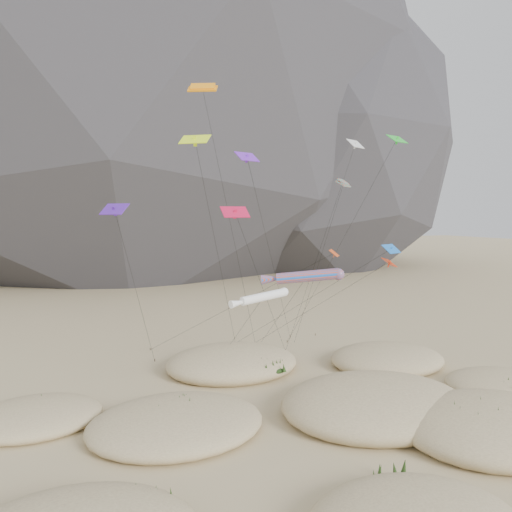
# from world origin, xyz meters

# --- Properties ---
(ground) EXTENTS (500.00, 500.00, 0.00)m
(ground) POSITION_xyz_m (0.00, 0.00, 0.00)
(ground) COLOR #CCB789
(ground) RESTS_ON ground
(rock_headland) EXTENTS (226.37, 148.64, 177.50)m
(rock_headland) POSITION_xyz_m (6.37, 118.72, 72.68)
(rock_headland) COLOR black
(rock_headland) RESTS_ON ground
(dunes) EXTENTS (49.03, 39.46, 3.52)m
(dunes) POSITION_xyz_m (-0.57, 2.91, 0.68)
(dunes) COLOR #CCB789
(dunes) RESTS_ON ground
(dune_grass) EXTENTS (41.01, 29.52, 1.53)m
(dune_grass) POSITION_xyz_m (-1.20, 3.15, 0.83)
(dune_grass) COLOR black
(dune_grass) RESTS_ON ground
(kite_stakes) EXTENTS (21.80, 6.85, 0.30)m
(kite_stakes) POSITION_xyz_m (1.93, 24.35, 0.15)
(kite_stakes) COLOR #3F2D1E
(kite_stakes) RESTS_ON ground
(rainbow_tube_kite) EXTENTS (6.87, 17.88, 11.05)m
(rainbow_tube_kite) POSITION_xyz_m (2.37, 10.52, 10.20)
(rainbow_tube_kite) COLOR #ED4719
(rainbow_tube_kite) RESTS_ON ground
(white_tube_kite) EXTENTS (5.63, 17.51, 9.94)m
(white_tube_kite) POSITION_xyz_m (-3.84, 6.22, 9.36)
(white_tube_kite) COLOR white
(white_tube_kite) RESTS_ON ground
(orange_parafoil) EXTENTS (11.11, 11.48, 27.98)m
(orange_parafoil) POSITION_xyz_m (-5.56, 15.60, 27.13)
(orange_parafoil) COLOR orange
(orange_parafoil) RESTS_ON ground
(multi_parafoil) EXTENTS (2.41, 11.33, 19.52)m
(multi_parafoil) POSITION_xyz_m (8.89, 14.43, 18.85)
(multi_parafoil) COLOR red
(multi_parafoil) RESTS_ON ground
(delta_kites) EXTENTS (32.31, 22.17, 24.22)m
(delta_kites) POSITION_xyz_m (2.07, 10.48, 17.23)
(delta_kites) COLOR #4C1BA0
(delta_kites) RESTS_ON ground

